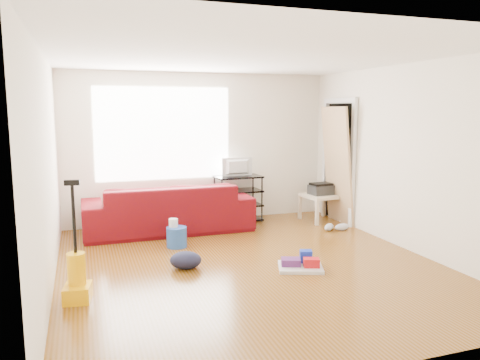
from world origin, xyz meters
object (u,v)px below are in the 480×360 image
object	(u,v)px
sofa	(169,231)
vacuum	(77,279)
side_table	(321,199)
bucket	(177,247)
tv_stand	(238,198)
backpack	(186,268)
cleaning_tray	(301,264)

from	to	relation	value
sofa	vacuum	bearing A→B (deg)	60.65
side_table	bucket	bearing A→B (deg)	-164.11
sofa	tv_stand	xyz separation A→B (m)	(1.25, 0.27, 0.40)
sofa	bucket	size ratio (longest dim) A/B	9.19
tv_stand	side_table	bearing A→B (deg)	-20.05
bucket	backpack	size ratio (longest dim) A/B	0.74
side_table	backpack	xyz separation A→B (m)	(-2.72, -1.68, -0.38)
side_table	cleaning_tray	distance (m)	2.57
tv_stand	backpack	size ratio (longest dim) A/B	2.11
vacuum	bucket	bearing A→B (deg)	58.19
tv_stand	cleaning_tray	bearing A→B (deg)	-94.18
side_table	vacuum	size ratio (longest dim) A/B	0.52
side_table	cleaning_tray	bearing A→B (deg)	-123.66
sofa	side_table	bearing A→B (deg)	176.70
cleaning_tray	backpack	distance (m)	1.39
side_table	vacuum	bearing A→B (deg)	-150.32
tv_stand	backpack	xyz separation A→B (m)	(-1.37, -2.10, -0.40)
sofa	tv_stand	bearing A→B (deg)	-167.78
tv_stand	cleaning_tray	distance (m)	2.57
backpack	vacuum	bearing A→B (deg)	-139.26
bucket	backpack	bearing A→B (deg)	-94.64
tv_stand	vacuum	world-z (taller)	vacuum
side_table	bucket	xyz separation A→B (m)	(-2.65, -0.75, -0.38)
cleaning_tray	bucket	bearing A→B (deg)	132.08
sofa	bucket	world-z (taller)	sofa
side_table	cleaning_tray	world-z (taller)	side_table
bucket	side_table	bearing A→B (deg)	15.89
cleaning_tray	vacuum	size ratio (longest dim) A/B	0.52
backpack	sofa	bearing A→B (deg)	101.76
tv_stand	bucket	bearing A→B (deg)	-140.65
backpack	vacuum	size ratio (longest dim) A/B	0.31
sofa	tv_stand	size ratio (longest dim) A/B	3.24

